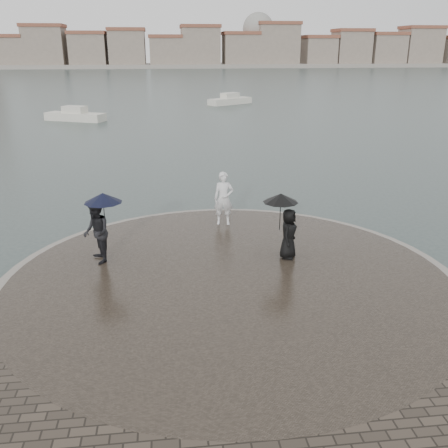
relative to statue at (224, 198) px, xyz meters
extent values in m
plane|color=#2B3835|center=(-0.36, -7.87, -1.29)|extent=(400.00, 400.00, 0.00)
cylinder|color=gray|center=(-0.36, -4.37, -1.13)|extent=(12.50, 12.50, 0.32)
cylinder|color=#2D261E|center=(-0.36, -4.37, -1.11)|extent=(11.90, 11.90, 0.36)
imported|color=silver|center=(0.00, 0.00, 0.00)|extent=(0.73, 0.53, 1.86)
imported|color=black|center=(-4.00, -2.85, -0.03)|extent=(0.92, 1.05, 1.81)
cylinder|color=black|center=(-3.75, -2.75, 0.42)|extent=(0.02, 0.02, 0.90)
cone|color=black|center=(-3.75, -2.75, 0.97)|extent=(1.08, 1.08, 0.28)
imported|color=black|center=(1.53, -3.19, -0.18)|extent=(0.76, 0.87, 1.50)
cylinder|color=black|center=(1.28, -3.09, 0.37)|extent=(0.02, 0.02, 0.90)
cone|color=black|center=(1.28, -3.09, 0.89)|extent=(1.03, 1.03, 0.26)
cube|color=gray|center=(-0.36, 155.13, -0.69)|extent=(260.00, 20.00, 1.20)
cube|color=gray|center=(-48.36, 152.13, 3.21)|extent=(10.00, 10.00, 9.00)
cube|color=brown|center=(-48.36, 152.13, 8.21)|extent=(10.60, 10.60, 1.00)
cube|color=gray|center=(-37.36, 152.13, 4.71)|extent=(12.00, 10.00, 12.00)
cube|color=brown|center=(-37.36, 152.13, 11.21)|extent=(12.60, 10.60, 1.00)
cube|color=gray|center=(-24.36, 152.13, 3.71)|extent=(11.00, 10.00, 10.00)
cube|color=brown|center=(-24.36, 152.13, 9.21)|extent=(11.60, 10.60, 1.00)
cube|color=gray|center=(-12.36, 152.13, 4.21)|extent=(11.00, 10.00, 11.00)
cube|color=brown|center=(-12.36, 152.13, 10.21)|extent=(11.60, 10.60, 1.00)
cube|color=gray|center=(-0.36, 152.13, 3.21)|extent=(10.00, 10.00, 9.00)
cube|color=brown|center=(-0.36, 152.13, 8.21)|extent=(10.60, 10.60, 1.00)
cube|color=gray|center=(10.64, 152.13, 4.71)|extent=(12.00, 10.00, 12.00)
cube|color=brown|center=(10.64, 152.13, 11.21)|extent=(12.60, 10.60, 1.00)
cube|color=gray|center=(23.64, 152.13, 3.71)|extent=(11.00, 10.00, 10.00)
cube|color=brown|center=(23.64, 152.13, 9.21)|extent=(11.60, 10.60, 1.00)
cube|color=gray|center=(35.64, 152.13, 5.21)|extent=(13.00, 10.00, 13.00)
cube|color=brown|center=(35.64, 152.13, 12.21)|extent=(13.60, 10.60, 1.00)
cube|color=gray|center=(49.64, 152.13, 3.21)|extent=(10.00, 10.00, 9.00)
cube|color=brown|center=(49.64, 152.13, 8.21)|extent=(10.60, 10.60, 1.00)
cube|color=gray|center=(60.64, 152.13, 4.21)|extent=(11.00, 10.00, 11.00)
cube|color=brown|center=(60.64, 152.13, 10.21)|extent=(11.60, 10.60, 1.00)
cube|color=gray|center=(72.64, 152.13, 3.71)|extent=(11.00, 10.00, 10.00)
cube|color=brown|center=(72.64, 152.13, 9.21)|extent=(11.60, 10.60, 1.00)
cube|color=gray|center=(84.64, 152.13, 4.71)|extent=(12.00, 10.00, 12.00)
cube|color=brown|center=(84.64, 152.13, 11.21)|extent=(12.60, 10.60, 1.00)
sphere|color=gray|center=(29.64, 154.13, 10.71)|extent=(10.00, 10.00, 10.00)
cube|color=beige|center=(-9.84, 30.24, -1.04)|extent=(5.66, 3.78, 0.90)
cube|color=beige|center=(-9.84, 30.24, -0.44)|extent=(2.32, 1.93, 0.90)
cube|color=beige|center=(5.78, 42.25, -1.04)|extent=(5.45, 4.42, 0.90)
cube|color=beige|center=(5.78, 42.25, -0.44)|extent=(2.33, 2.12, 0.90)
camera|label=1|loc=(-1.97, -16.48, 4.95)|focal=40.00mm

